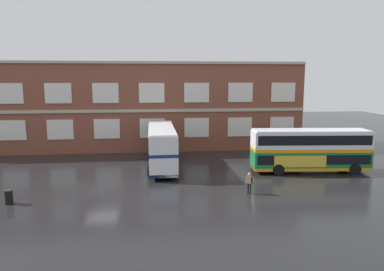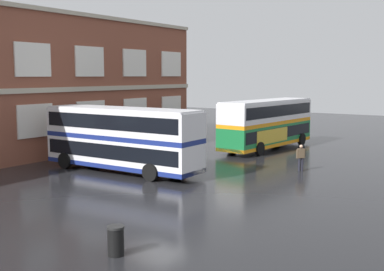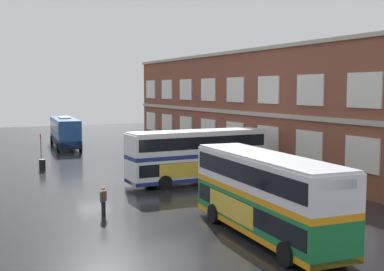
{
  "view_description": "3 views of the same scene",
  "coord_description": "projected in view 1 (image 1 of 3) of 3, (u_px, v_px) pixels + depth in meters",
  "views": [
    {
      "loc": [
        4.38,
        -28.89,
        8.94
      ],
      "look_at": [
        8.03,
        5.21,
        3.41
      ],
      "focal_mm": 33.66,
      "sensor_mm": 36.0,
      "label": 1
    },
    {
      "loc": [
        -17.9,
        -14.12,
        6.09
      ],
      "look_at": [
        7.02,
        2.67,
        2.4
      ],
      "focal_mm": 45.86,
      "sensor_mm": 36.0,
      "label": 2
    },
    {
      "loc": [
        38.79,
        -10.48,
        7.27
      ],
      "look_at": [
        8.41,
        4.65,
        4.05
      ],
      "focal_mm": 46.39,
      "sensor_mm": 36.0,
      "label": 3
    }
  ],
  "objects": [
    {
      "name": "double_decker_near",
      "position": [
        162.0,
        146.0,
        36.15
      ],
      "size": [
        2.94,
        11.02,
        4.07
      ],
      "color": "silver",
      "rests_on": "ground"
    },
    {
      "name": "ground_plane",
      "position": [
        104.0,
        182.0,
        31.28
      ],
      "size": [
        120.0,
        120.0,
        0.0
      ],
      "primitive_type": "plane",
      "color": "black"
    },
    {
      "name": "waiting_passenger",
      "position": [
        249.0,
        182.0,
        27.82
      ],
      "size": [
        0.54,
        0.5,
        1.7
      ],
      "color": "black",
      "rests_on": "ground"
    },
    {
      "name": "double_decker_middle",
      "position": [
        310.0,
        150.0,
        34.24
      ],
      "size": [
        11.17,
        3.52,
        4.07
      ],
      "color": "#197038",
      "rests_on": "ground"
    },
    {
      "name": "station_litter_bin",
      "position": [
        9.0,
        197.0,
        25.66
      ],
      "size": [
        0.6,
        0.6,
        1.03
      ],
      "color": "black",
      "rests_on": "ground"
    },
    {
      "name": "brick_terminal_building",
      "position": [
        110.0,
        107.0,
        46.01
      ],
      "size": [
        48.02,
        8.19,
        10.83
      ],
      "color": "brown",
      "rests_on": "ground"
    }
  ]
}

